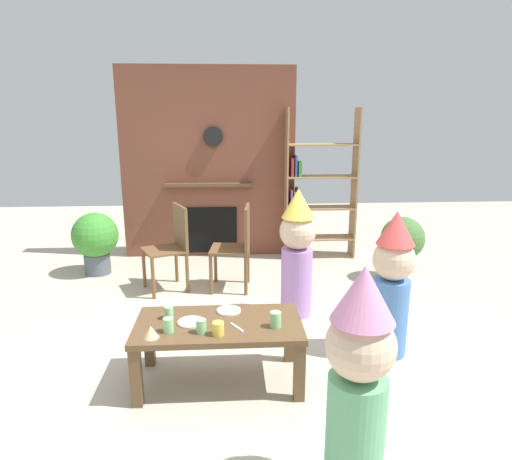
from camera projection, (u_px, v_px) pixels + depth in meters
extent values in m
plane|color=#BCB29E|center=(240.00, 350.00, 3.57)|extent=(12.00, 12.00, 0.00)
cube|color=brown|center=(209.00, 164.00, 5.77)|extent=(2.20, 0.18, 2.40)
cube|color=black|center=(210.00, 230.00, 5.88)|extent=(0.70, 0.02, 0.60)
cube|color=brown|center=(209.00, 185.00, 5.69)|extent=(1.10, 0.10, 0.04)
cylinder|color=black|center=(213.00, 136.00, 5.57)|extent=(0.24, 0.04, 0.24)
cube|color=#9E7A51|center=(286.00, 185.00, 5.69)|extent=(0.02, 0.28, 1.90)
cube|color=#9E7A51|center=(355.00, 184.00, 5.74)|extent=(0.02, 0.28, 1.90)
cube|color=#9E7A51|center=(319.00, 238.00, 5.89)|extent=(0.86, 0.28, 0.02)
cube|color=#9E7A51|center=(320.00, 208.00, 5.79)|extent=(0.86, 0.28, 0.02)
cube|color=#9E7A51|center=(321.00, 177.00, 5.69)|extent=(0.86, 0.28, 0.02)
cube|color=#9E7A51|center=(322.00, 145.00, 5.59)|extent=(0.86, 0.28, 0.02)
cube|color=#B23333|center=(290.00, 228.00, 5.83)|extent=(0.02, 0.20, 0.26)
cube|color=#3359A5|center=(293.00, 230.00, 5.84)|extent=(0.02, 0.20, 0.20)
cube|color=#3F8C4C|center=(295.00, 229.00, 5.84)|extent=(0.03, 0.20, 0.21)
cube|color=gold|center=(298.00, 230.00, 5.85)|extent=(0.02, 0.20, 0.19)
cube|color=#8C4C99|center=(291.00, 198.00, 5.74)|extent=(0.03, 0.20, 0.23)
cube|color=#D87F3F|center=(294.00, 199.00, 5.74)|extent=(0.03, 0.20, 0.21)
cube|color=#4C4C51|center=(297.00, 197.00, 5.74)|extent=(0.03, 0.20, 0.25)
cube|color=#B23333|center=(292.00, 167.00, 5.64)|extent=(0.03, 0.20, 0.23)
cube|color=#3359A5|center=(295.00, 166.00, 5.64)|extent=(0.03, 0.20, 0.26)
cube|color=#3F8C4C|center=(299.00, 169.00, 5.65)|extent=(0.04, 0.20, 0.18)
cube|color=brown|center=(219.00, 325.00, 3.05)|extent=(1.13, 0.58, 0.04)
cube|color=brown|center=(136.00, 377.00, 2.84)|extent=(0.07, 0.07, 0.40)
cube|color=brown|center=(299.00, 372.00, 2.90)|extent=(0.07, 0.07, 0.40)
cube|color=brown|center=(149.00, 340.00, 3.31)|extent=(0.07, 0.07, 0.40)
cube|color=brown|center=(289.00, 336.00, 3.37)|extent=(0.07, 0.07, 0.40)
cylinder|color=#8CD18C|center=(168.00, 325.00, 2.90)|extent=(0.07, 0.07, 0.09)
cylinder|color=#8CD18C|center=(201.00, 326.00, 2.89)|extent=(0.07, 0.07, 0.09)
cylinder|color=#8CD18C|center=(169.00, 313.00, 3.09)|extent=(0.06, 0.06, 0.09)
cylinder|color=#8CD18C|center=(276.00, 320.00, 2.97)|extent=(0.07, 0.07, 0.11)
cylinder|color=#F2CC4C|center=(218.00, 329.00, 2.86)|extent=(0.08, 0.08, 0.09)
cylinder|color=white|center=(191.00, 322.00, 3.04)|extent=(0.18, 0.18, 0.01)
cylinder|color=white|center=(229.00, 311.00, 3.22)|extent=(0.17, 0.17, 0.01)
cone|color=#EAC68C|center=(151.00, 332.00, 2.83)|extent=(0.10, 0.10, 0.08)
cube|color=silver|center=(237.00, 327.00, 2.97)|extent=(0.09, 0.14, 0.01)
cylinder|color=#66B27F|center=(355.00, 435.00, 2.16)|extent=(0.28, 0.28, 0.63)
sphere|color=beige|center=(361.00, 346.00, 2.04)|extent=(0.32, 0.32, 0.32)
cone|color=pink|center=(364.00, 294.00, 1.98)|extent=(0.29, 0.29, 0.26)
cylinder|color=#4C7FC6|center=(389.00, 317.00, 3.46)|extent=(0.27, 0.27, 0.61)
sphere|color=beige|center=(394.00, 260.00, 3.34)|extent=(0.31, 0.31, 0.31)
cone|color=#EA4C4C|center=(397.00, 228.00, 3.28)|extent=(0.28, 0.28, 0.25)
cylinder|color=#B27FCC|center=(296.00, 282.00, 4.14)|extent=(0.28, 0.28, 0.63)
sphere|color=beige|center=(298.00, 231.00, 4.02)|extent=(0.33, 0.33, 0.33)
cone|color=#F2D14C|center=(298.00, 203.00, 3.96)|extent=(0.30, 0.30, 0.26)
cube|color=brown|center=(164.00, 250.00, 4.69)|extent=(0.53, 0.53, 0.02)
cube|color=brown|center=(180.00, 226.00, 4.72)|extent=(0.19, 0.38, 0.45)
cylinder|color=brown|center=(144.00, 268.00, 4.82)|extent=(0.04, 0.04, 0.43)
cylinder|color=brown|center=(153.00, 279.00, 4.51)|extent=(0.04, 0.04, 0.43)
cylinder|color=brown|center=(176.00, 263.00, 4.98)|extent=(0.04, 0.04, 0.43)
cylinder|color=brown|center=(187.00, 273.00, 4.68)|extent=(0.04, 0.04, 0.43)
cube|color=brown|center=(230.00, 249.00, 4.74)|extent=(0.44, 0.44, 0.02)
cube|color=brown|center=(247.00, 227.00, 4.67)|extent=(0.07, 0.40, 0.45)
cylinder|color=brown|center=(216.00, 263.00, 4.97)|extent=(0.04, 0.04, 0.43)
cylinder|color=brown|center=(211.00, 275.00, 4.63)|extent=(0.04, 0.04, 0.43)
cylinder|color=brown|center=(248.00, 264.00, 4.96)|extent=(0.04, 0.04, 0.43)
cylinder|color=brown|center=(246.00, 275.00, 4.61)|extent=(0.04, 0.04, 0.43)
cylinder|color=beige|center=(400.00, 268.00, 5.07)|extent=(0.21, 0.21, 0.28)
sphere|color=#477539|center=(403.00, 238.00, 4.99)|extent=(0.48, 0.48, 0.48)
cylinder|color=#4C5660|center=(98.00, 263.00, 5.27)|extent=(0.30, 0.30, 0.24)
sphere|color=#3D8D31|center=(95.00, 235.00, 5.19)|extent=(0.52, 0.52, 0.52)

